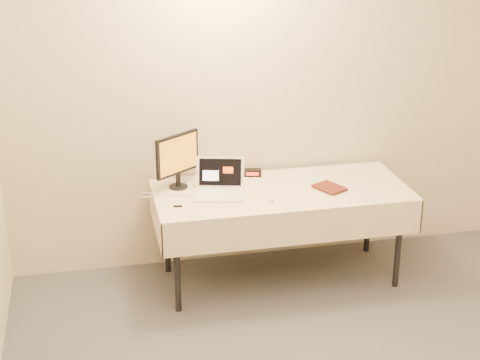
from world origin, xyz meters
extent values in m
cube|color=beige|center=(0.00, 2.50, 1.35)|extent=(4.00, 0.10, 2.70)
cylinder|color=black|center=(-0.82, 1.75, 0.34)|extent=(0.04, 0.04, 0.69)
cylinder|color=black|center=(0.82, 1.75, 0.34)|extent=(0.04, 0.04, 0.69)
cylinder|color=black|center=(-0.82, 2.34, 0.34)|extent=(0.04, 0.04, 0.69)
cylinder|color=black|center=(0.82, 2.34, 0.34)|extent=(0.04, 0.04, 0.69)
cube|color=gray|center=(0.00, 2.04, 0.71)|extent=(1.80, 0.75, 0.04)
cube|color=beige|center=(0.00, 2.04, 0.73)|extent=(1.86, 0.81, 0.01)
cube|color=beige|center=(0.00, 1.64, 0.60)|extent=(1.86, 0.01, 0.25)
cube|color=beige|center=(0.00, 2.45, 0.60)|extent=(1.86, 0.01, 0.25)
cube|color=beige|center=(-0.93, 2.04, 0.60)|extent=(0.01, 0.81, 0.25)
cube|color=beige|center=(0.93, 2.04, 0.60)|extent=(0.01, 0.81, 0.25)
cube|color=white|center=(-0.47, 2.01, 0.75)|extent=(0.40, 0.32, 0.02)
cube|color=white|center=(-0.43, 2.16, 0.87)|extent=(0.36, 0.16, 0.22)
cube|color=black|center=(-0.43, 2.16, 0.87)|extent=(0.31, 0.13, 0.19)
cylinder|color=black|center=(-0.73, 2.24, 0.74)|extent=(0.19, 0.19, 0.01)
cube|color=black|center=(-0.73, 2.24, 0.80)|extent=(0.04, 0.03, 0.10)
cube|color=black|center=(-0.73, 2.24, 1.00)|extent=(0.34, 0.25, 0.30)
cube|color=orange|center=(-0.73, 2.24, 1.00)|extent=(0.29, 0.21, 0.26)
imported|color=maroon|center=(0.27, 1.94, 0.85)|extent=(0.16, 0.09, 0.22)
cube|color=black|center=(-0.15, 2.35, 0.77)|extent=(0.14, 0.09, 0.06)
cube|color=#FF1C0C|center=(-0.15, 2.33, 0.77)|extent=(0.09, 0.02, 0.02)
ellipsoid|color=silver|center=(-0.12, 1.87, 0.75)|extent=(0.05, 0.08, 0.02)
cube|color=#C3EABA|center=(0.33, 2.12, 0.74)|extent=(0.22, 0.32, 0.00)
cube|color=black|center=(-0.78, 1.89, 0.74)|extent=(0.06, 0.03, 0.01)
camera|label=1|loc=(-1.35, -2.74, 2.78)|focal=55.00mm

